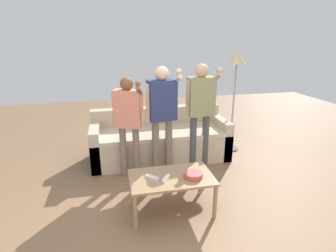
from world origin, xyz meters
The scene contains 12 objects.
ground_plane centered at (0.00, 0.00, 0.00)m, with size 12.00×12.00×0.00m, color brown.
couch centered at (0.09, 1.48, 0.29)m, with size 2.17×0.83×0.78m.
coffee_table centered at (-0.05, 0.05, 0.37)m, with size 0.93×0.55×0.42m.
snack_bowl centered at (0.18, -0.03, 0.45)m, with size 0.21×0.21×0.06m, color #B24C47.
game_remote_nunchuk centered at (0.14, -0.02, 0.45)m, with size 0.06×0.09×0.05m.
floor_lamp centered at (1.37, 1.54, 1.43)m, with size 0.28×0.28×1.71m.
player_left centered at (-0.44, 0.95, 0.89)m, with size 0.41×0.37×1.41m.
player_center centered at (0.03, 0.96, 0.97)m, with size 0.48×0.29×1.54m.
player_right centered at (0.61, 1.05, 0.98)m, with size 0.47×0.30×1.55m.
game_remote_wand_near centered at (0.23, 0.08, 0.44)m, with size 0.12×0.15×0.03m.
game_remote_wand_far centered at (-0.27, 0.04, 0.44)m, with size 0.14×0.14×0.03m.
game_remote_wand_spare centered at (-0.12, -0.01, 0.44)m, with size 0.11×0.14×0.03m.
Camera 1 is at (-0.64, -2.48, 1.87)m, focal length 28.22 mm.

